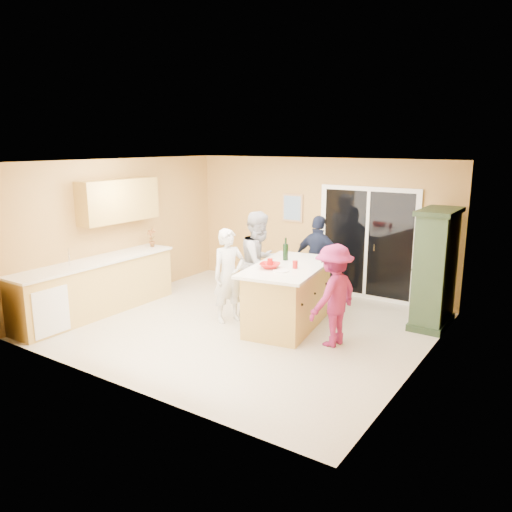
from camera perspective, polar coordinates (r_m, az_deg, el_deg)
The scene contains 22 objects.
floor at distance 8.11m, azimuth -1.29°, elevation -7.95°, with size 5.50×5.50×0.00m, color beige.
ceiling at distance 7.58m, azimuth -1.39°, elevation 10.74°, with size 5.50×5.00×0.10m, color white.
wall_back at distance 9.86m, azimuth 7.02°, elevation 3.54°, with size 5.50×0.10×2.60m, color #EEB962.
wall_front at distance 5.93m, azimuth -15.32°, elevation -3.06°, with size 5.50×0.10×2.60m, color #EEB962.
wall_left at distance 9.56m, azimuth -15.00°, elevation 2.90°, with size 0.10×5.00×2.60m, color #EEB962.
wall_right at distance 6.60m, azimuth 18.65°, elevation -1.67°, with size 0.10×5.00×2.60m, color #EEB962.
left_cabinet_run at distance 8.86m, azimuth -18.45°, elevation -3.65°, with size 0.65×3.05×1.24m.
upper_cabinets at distance 9.22m, azimuth -15.41°, elevation 6.14°, with size 0.35×1.60×0.75m, color tan.
sliding_door at distance 9.46m, azimuth 12.57°, elevation 1.39°, with size 1.90×0.07×2.10m.
framed_picture at distance 10.05m, azimuth 4.20°, elevation 5.51°, with size 0.46×0.04×0.56m.
kitchen_island at distance 7.96m, azimuth 3.67°, elevation -4.79°, with size 1.32×2.05×1.00m.
green_hutch at distance 8.34m, azimuth 19.80°, elevation -1.52°, with size 0.54×1.03×1.88m.
woman_white at distance 8.10m, azimuth -3.13°, elevation -2.25°, with size 0.56×0.37×1.54m, color silver.
woman_grey at distance 8.45m, azimuth 0.41°, elevation -0.82°, with size 0.86×0.67×1.76m, color #A4A4A7.
woman_navy at distance 9.02m, azimuth 7.14°, elevation -0.51°, with size 0.95×0.40×1.62m, color #181D35.
woman_magenta at distance 7.24m, azimuth 8.85°, elevation -4.47°, with size 0.96×0.55×1.49m, color #992157.
serving_bowl at distance 7.62m, azimuth 1.60°, elevation -1.11°, with size 0.32×0.32×0.08m, color #B11513.
tulip_vase at distance 9.66m, azimuth -11.84°, elevation 2.08°, with size 0.19×0.13×0.36m, color red.
tumbler_near at distance 7.62m, azimuth 4.50°, elevation -0.98°, with size 0.08×0.08×0.12m, color #B11513.
tumbler_far at distance 7.73m, azimuth 1.62°, elevation -0.74°, with size 0.09×0.09×0.12m, color #B11513.
wine_bottle at distance 8.13m, azimuth 3.40°, elevation 0.52°, with size 0.09×0.09×0.37m.
white_plate at distance 7.45m, azimuth 2.86°, elevation -1.70°, with size 0.24×0.24×0.02m, color white.
Camera 1 is at (4.34, -6.21, 2.88)m, focal length 35.00 mm.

